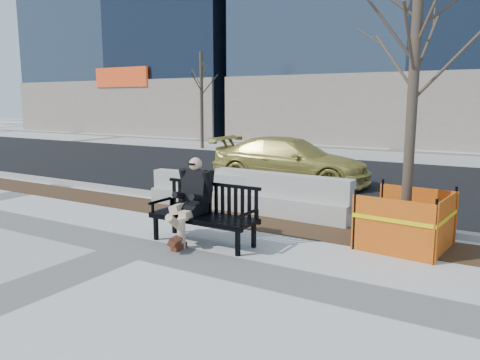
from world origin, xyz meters
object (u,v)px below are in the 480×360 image
object	(u,v)px
tree_fence	(404,247)
jersey_barrier_left	(208,207)
sedan	(290,184)
bench	(204,243)
seated_man	(193,240)
jersey_barrier_right	(280,215)

from	to	relation	value
tree_fence	jersey_barrier_left	bearing A→B (deg)	170.03
sedan	jersey_barrier_left	xyz separation A→B (m)	(-0.32, -3.91, 0.00)
bench	seated_man	world-z (taller)	seated_man
seated_man	sedan	distance (m)	6.43
bench	jersey_barrier_left	world-z (taller)	bench
seated_man	jersey_barrier_right	distance (m)	2.59
tree_fence	sedan	world-z (taller)	tree_fence
seated_man	jersey_barrier_left	bearing A→B (deg)	119.37
sedan	seated_man	bearing A→B (deg)	-173.33
tree_fence	bench	bearing A→B (deg)	-152.00
seated_man	jersey_barrier_right	world-z (taller)	seated_man
sedan	jersey_barrier_right	bearing A→B (deg)	-160.46
tree_fence	jersey_barrier_left	distance (m)	4.83
bench	jersey_barrier_left	bearing A→B (deg)	123.47
seated_man	jersey_barrier_left	xyz separation A→B (m)	(-1.36, 2.44, 0.00)
seated_man	sedan	xyz separation A→B (m)	(-1.04, 6.35, 0.00)
bench	tree_fence	xyz separation A→B (m)	(3.12, 1.66, 0.00)
jersey_barrier_left	jersey_barrier_right	distance (m)	1.88
seated_man	jersey_barrier_right	size ratio (longest dim) A/B	0.46
seated_man	tree_fence	bearing A→B (deg)	25.45
tree_fence	sedan	distance (m)	6.49
bench	jersey_barrier_left	distance (m)	2.98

